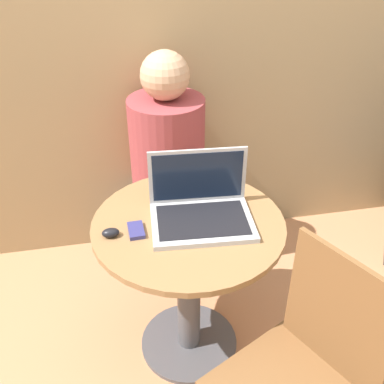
{
  "coord_description": "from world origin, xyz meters",
  "views": [
    {
      "loc": [
        -0.25,
        -1.33,
        1.72
      ],
      "look_at": [
        0.02,
        0.05,
        0.8
      ],
      "focal_mm": 42.0,
      "sensor_mm": 36.0,
      "label": 1
    }
  ],
  "objects_px": {
    "laptop": "(201,208)",
    "chair_empty": "(302,379)",
    "cell_phone": "(136,230)",
    "person_seated": "(168,176)"
  },
  "relations": [
    {
      "from": "laptop",
      "to": "chair_empty",
      "type": "xyz_separation_m",
      "value": [
        0.2,
        -0.58,
        -0.28
      ]
    },
    {
      "from": "laptop",
      "to": "chair_empty",
      "type": "bearing_deg",
      "value": -70.94
    },
    {
      "from": "person_seated",
      "to": "laptop",
      "type": "bearing_deg",
      "value": -87.83
    },
    {
      "from": "cell_phone",
      "to": "person_seated",
      "type": "bearing_deg",
      "value": 73.01
    },
    {
      "from": "cell_phone",
      "to": "person_seated",
      "type": "distance_m",
      "value": 0.8
    },
    {
      "from": "chair_empty",
      "to": "person_seated",
      "type": "relative_size",
      "value": 0.77
    },
    {
      "from": "cell_phone",
      "to": "person_seated",
      "type": "relative_size",
      "value": 0.08
    },
    {
      "from": "laptop",
      "to": "chair_empty",
      "type": "distance_m",
      "value": 0.68
    },
    {
      "from": "chair_empty",
      "to": "person_seated",
      "type": "bearing_deg",
      "value": 100.1
    },
    {
      "from": "laptop",
      "to": "person_seated",
      "type": "bearing_deg",
      "value": 92.17
    }
  ]
}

